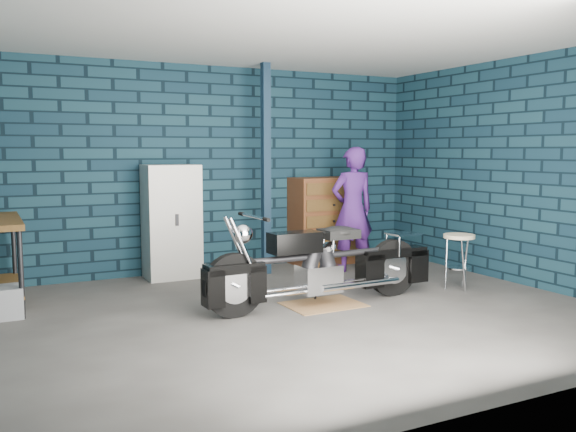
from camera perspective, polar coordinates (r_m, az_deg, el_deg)
name	(u,v)px	position (r m, az deg, el deg)	size (l,w,h in m)	color
ground	(299,314)	(6.06, 0.99, -9.13)	(6.00, 6.00, 0.00)	#53504D
room_walls	(274,121)	(6.35, -1.33, 8.92)	(6.02, 5.01, 2.71)	#0F2735
support_post	(266,170)	(7.84, -2.08, 4.34)	(0.10, 0.10, 2.70)	#112335
drip_mat	(323,304)	(6.40, 3.33, -8.26)	(0.78, 0.59, 0.01)	olive
motorcycle	(324,258)	(6.30, 3.36, -3.96)	(2.23, 0.61, 0.98)	black
person	(352,209)	(8.10, 6.05, 0.63)	(0.60, 0.39, 1.64)	#461D6E
locker	(172,222)	(7.75, -10.83, -0.53)	(0.66, 0.47, 1.42)	beige
tool_chest	(324,221)	(8.62, 3.42, -0.43)	(0.91, 0.51, 1.22)	brown
shop_stool	(458,262)	(7.27, 15.65, -4.18)	(0.35, 0.35, 0.64)	beige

